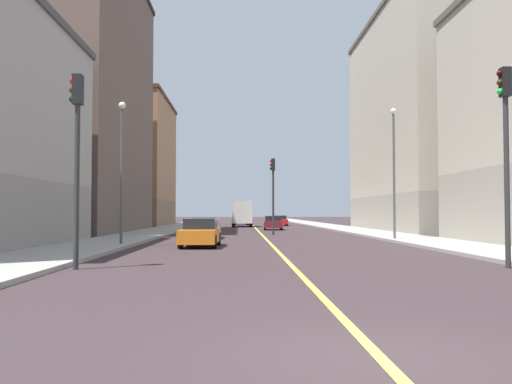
# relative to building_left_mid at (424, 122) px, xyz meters

# --- Properties ---
(ground_plane) EXTENTS (400.00, 400.00, 0.00)m
(ground_plane) POSITION_rel_building_left_mid_xyz_m (-15.14, -42.61, -10.01)
(ground_plane) COLOR #362A2C
(ground_plane) RESTS_ON ground
(sidewalk_left) EXTENTS (3.83, 168.00, 0.15)m
(sidewalk_left) POSITION_rel_building_left_mid_xyz_m (-6.32, 6.39, -9.93)
(sidewalk_left) COLOR #9E9B93
(sidewalk_left) RESTS_ON ground
(sidewalk_right) EXTENTS (3.83, 168.00, 0.15)m
(sidewalk_right) POSITION_rel_building_left_mid_xyz_m (-23.97, 6.39, -9.93)
(sidewalk_right) COLOR #9E9B93
(sidewalk_right) RESTS_ON ground
(lane_center_stripe) EXTENTS (0.16, 154.00, 0.01)m
(lane_center_stripe) POSITION_rel_building_left_mid_xyz_m (-15.14, 6.39, -10.00)
(lane_center_stripe) COLOR #E5D14C
(lane_center_stripe) RESTS_ON ground
(building_left_mid) EXTENTS (9.11, 23.62, 19.99)m
(building_left_mid) POSITION_rel_building_left_mid_xyz_m (0.00, 0.00, 0.00)
(building_left_mid) COLOR #9D9688
(building_left_mid) RESTS_ON ground
(building_right_midblock) EXTENTS (9.11, 21.81, 22.65)m
(building_right_midblock) POSITION_rel_building_left_mid_xyz_m (-30.29, -3.35, 1.33)
(building_right_midblock) COLOR brown
(building_right_midblock) RESTS_ON ground
(building_right_distant) EXTENTS (9.11, 17.58, 15.85)m
(building_right_distant) POSITION_rel_building_left_mid_xyz_m (-30.29, 19.14, -2.07)
(building_right_distant) COLOR #8F6B4F
(building_right_distant) RESTS_ON ground
(traffic_light_left_near) EXTENTS (0.40, 0.32, 6.15)m
(traffic_light_left_near) POSITION_rel_building_left_mid_xyz_m (-8.65, -32.68, -6.04)
(traffic_light_left_near) COLOR #2D2D2D
(traffic_light_left_near) RESTS_ON ground
(traffic_light_right_near) EXTENTS (0.40, 0.32, 5.83)m
(traffic_light_right_near) POSITION_rel_building_left_mid_xyz_m (-21.67, -32.68, -6.22)
(traffic_light_right_near) COLOR #2D2D2D
(traffic_light_right_near) RESTS_ON ground
(traffic_light_median_far) EXTENTS (0.40, 0.32, 5.76)m
(traffic_light_median_far) POSITION_rel_building_left_mid_xyz_m (-14.32, -8.11, -6.26)
(traffic_light_median_far) COLOR #2D2D2D
(traffic_light_median_far) RESTS_ON ground
(street_lamp_left_near) EXTENTS (0.36, 0.36, 7.77)m
(street_lamp_left_near) POSITION_rel_building_left_mid_xyz_m (-7.63, -17.00, -5.20)
(street_lamp_left_near) COLOR #4C4C51
(street_lamp_left_near) RESTS_ON ground
(street_lamp_right_near) EXTENTS (0.36, 0.36, 7.05)m
(street_lamp_right_near) POSITION_rel_building_left_mid_xyz_m (-22.65, -21.98, -5.58)
(street_lamp_right_near) COLOR #4C4C51
(street_lamp_right_near) RESTS_ON ground
(car_red) EXTENTS (1.80, 4.58, 1.30)m
(car_red) POSITION_rel_building_left_mid_xyz_m (-11.67, 20.61, -9.37)
(car_red) COLOR red
(car_red) RESTS_ON ground
(car_silver) EXTENTS (1.93, 4.11, 1.35)m
(car_silver) POSITION_rel_building_left_mid_xyz_m (-19.10, -13.31, -9.36)
(car_silver) COLOR silver
(car_silver) RESTS_ON ground
(car_maroon) EXTENTS (1.94, 4.04, 1.35)m
(car_maroon) POSITION_rel_building_left_mid_xyz_m (-13.58, 3.93, -9.35)
(car_maroon) COLOR maroon
(car_maroon) RESTS_ON ground
(car_orange) EXTENTS (1.89, 4.45, 1.39)m
(car_orange) POSITION_rel_building_left_mid_xyz_m (-18.74, -22.06, -9.34)
(car_orange) COLOR orange
(car_orange) RESTS_ON ground
(car_blue) EXTENTS (2.08, 4.63, 1.36)m
(car_blue) POSITION_rel_building_left_mid_xyz_m (-16.66, 24.78, -9.35)
(car_blue) COLOR #23389E
(car_blue) RESTS_ON ground
(box_truck) EXTENTS (2.39, 6.79, 2.99)m
(box_truck) POSITION_rel_building_left_mid_xyz_m (-16.55, 15.33, -8.41)
(box_truck) COLOR navy
(box_truck) RESTS_ON ground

